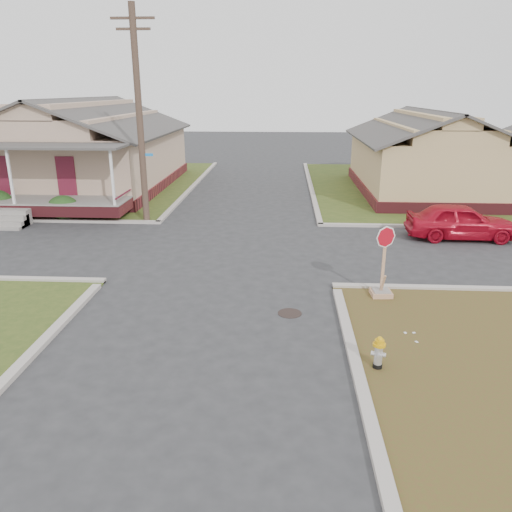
# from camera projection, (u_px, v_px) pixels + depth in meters

# --- Properties ---
(ground) EXTENTS (120.00, 120.00, 0.00)m
(ground) POSITION_uv_depth(u_px,v_px,m) (211.00, 304.00, 13.92)
(ground) COLOR #2B2C2E
(ground) RESTS_ON ground
(verge_far_left) EXTENTS (19.00, 19.00, 0.05)m
(verge_far_left) POSITION_uv_depth(u_px,v_px,m) (48.00, 183.00, 31.66)
(verge_far_left) COLOR #324719
(verge_far_left) RESTS_ON ground
(curbs) EXTENTS (80.00, 40.00, 0.12)m
(curbs) POSITION_uv_depth(u_px,v_px,m) (230.00, 249.00, 18.65)
(curbs) COLOR #ACA39B
(curbs) RESTS_ON ground
(manhole) EXTENTS (0.64, 0.64, 0.01)m
(manhole) POSITION_uv_depth(u_px,v_px,m) (290.00, 313.00, 13.32)
(manhole) COLOR black
(manhole) RESTS_ON ground
(corner_house) EXTENTS (10.10, 15.50, 5.30)m
(corner_house) POSITION_uv_depth(u_px,v_px,m) (83.00, 150.00, 29.54)
(corner_house) COLOR maroon
(corner_house) RESTS_ON ground
(side_house_yellow) EXTENTS (7.60, 11.60, 4.70)m
(side_house_yellow) POSITION_uv_depth(u_px,v_px,m) (426.00, 154.00, 28.30)
(side_house_yellow) COLOR maroon
(side_house_yellow) RESTS_ON ground
(utility_pole) EXTENTS (1.80, 0.28, 9.00)m
(utility_pole) POSITION_uv_depth(u_px,v_px,m) (139.00, 115.00, 21.09)
(utility_pole) COLOR #402D24
(utility_pole) RESTS_ON ground
(fire_hydrant) EXTENTS (0.27, 0.27, 0.73)m
(fire_hydrant) POSITION_uv_depth(u_px,v_px,m) (379.00, 351.00, 10.51)
(fire_hydrant) COLOR black
(fire_hydrant) RESTS_ON ground
(stop_sign) EXTENTS (0.59, 0.58, 2.08)m
(stop_sign) POSITION_uv_depth(u_px,v_px,m) (382.00, 281.00, 14.22)
(stop_sign) COLOR tan
(stop_sign) RESTS_ON ground
(red_sedan) EXTENTS (4.22, 1.76, 1.43)m
(red_sedan) POSITION_uv_depth(u_px,v_px,m) (461.00, 221.00, 19.80)
(red_sedan) COLOR #B40C21
(red_sedan) RESTS_ON ground
(hedge_right) EXTENTS (1.42, 1.17, 1.09)m
(hedge_right) POSITION_uv_depth(u_px,v_px,m) (63.00, 207.00, 22.70)
(hedge_right) COLOR #1B3E16
(hedge_right) RESTS_ON verge_far_left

